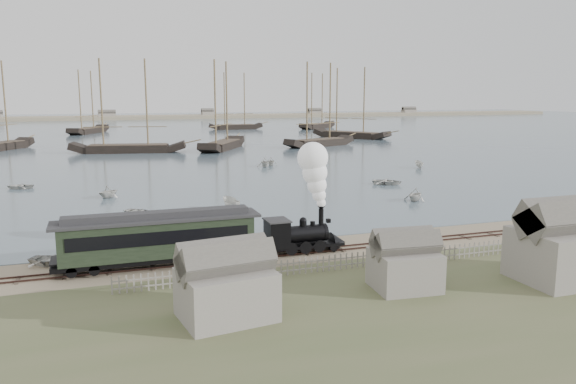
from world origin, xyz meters
name	(u,v)px	position (x,y,z in m)	size (l,w,h in m)	color
ground	(309,245)	(0.00, 0.00, 0.00)	(600.00, 600.00, 0.00)	gray
harbor_water	(141,128)	(0.00, 170.00, 0.03)	(600.00, 336.00, 0.06)	#4C606D
rail_track	(318,251)	(0.00, -2.00, 0.04)	(120.00, 1.80, 0.16)	#34211C
picket_fence_west	(257,279)	(-6.50, -7.00, 0.00)	(19.00, 0.10, 1.20)	gray
picket_fence_east	(491,255)	(12.50, -7.50, 0.00)	(15.00, 0.10, 1.20)	gray
shed_left	(227,318)	(-10.00, -13.00, 0.00)	(5.00, 4.00, 4.10)	gray
shed_mid	(404,289)	(2.00, -12.00, 0.00)	(4.00, 3.50, 3.60)	gray
shed_right	(561,280)	(13.00, -14.00, 0.00)	(6.00, 5.00, 5.10)	gray
far_spit	(128,119)	(0.00, 250.00, 0.00)	(500.00, 20.00, 1.80)	tan
locomotive	(313,204)	(-0.41, -2.00, 3.92)	(6.78, 2.53, 8.45)	black
passenger_coach	(159,237)	(-12.49, -2.00, 2.26)	(14.76, 2.85, 3.59)	black
beached_dinghy	(54,260)	(-19.86, 0.98, 0.39)	(3.72, 2.66, 0.77)	beige
rowboat_0	(140,212)	(-12.49, 16.20, 0.44)	(3.71, 2.65, 0.77)	beige
rowboat_1	(108,192)	(-15.28, 27.95, 0.82)	(2.90, 2.51, 1.53)	beige
rowboat_2	(231,204)	(-2.94, 15.67, 0.76)	(3.61, 1.36, 1.39)	beige
rowboat_3	(387,181)	(21.72, 25.87, 0.48)	(4.08, 2.92, 0.85)	beige
rowboat_4	(415,194)	(18.87, 14.09, 0.85)	(2.98, 2.57, 1.57)	beige
rowboat_5	(419,165)	(35.47, 39.75, 0.66)	(3.11, 1.17, 1.20)	beige
rowboat_6	(20,186)	(-26.27, 38.77, 0.41)	(3.39, 2.42, 0.70)	beige
rowboat_7	(265,162)	(11.11, 49.76, 0.90)	(3.18, 2.74, 1.67)	beige
rowboat_8	(271,161)	(12.76, 51.54, 0.79)	(2.75, 2.38, 1.45)	beige
schooner_2	(126,106)	(-9.70, 82.53, 10.06)	(24.15, 5.57, 20.00)	black
schooner_3	(222,105)	(11.12, 83.47, 10.06)	(22.45, 5.18, 20.00)	black
schooner_4	(320,104)	(34.84, 82.91, 10.06)	(20.13, 4.64, 20.00)	black
schooner_5	(352,103)	(53.24, 104.13, 10.06)	(23.71, 5.47, 20.00)	black
schooner_7	(87,102)	(-18.11, 148.63, 10.06)	(21.57, 4.98, 20.00)	black
schooner_8	(235,101)	(31.30, 152.77, 10.06)	(18.90, 4.36, 20.00)	black
schooner_9	(318,101)	(60.84, 148.69, 10.06)	(20.13, 4.65, 20.00)	black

